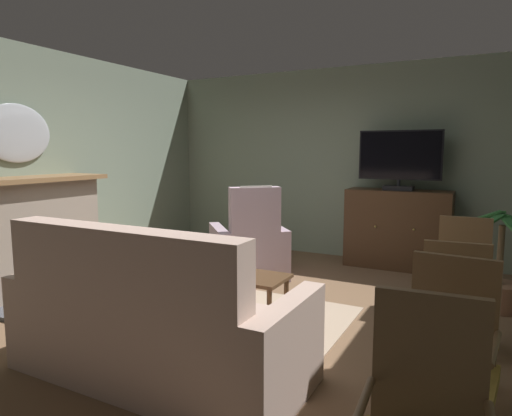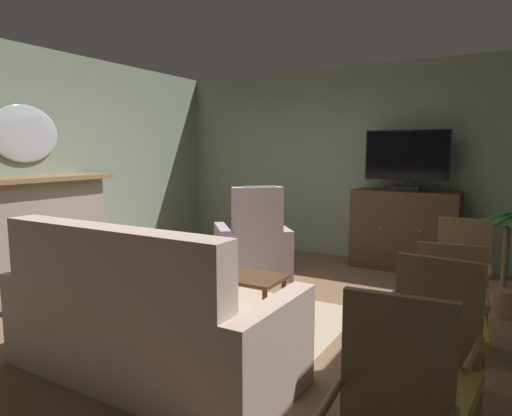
% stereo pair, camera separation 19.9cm
% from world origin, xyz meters
% --- Properties ---
extents(ground_plane, '(5.76, 6.12, 0.04)m').
position_xyz_m(ground_plane, '(0.00, 0.00, -0.02)').
color(ground_plane, brown).
extents(wall_back, '(5.76, 0.10, 2.75)m').
position_xyz_m(wall_back, '(0.00, 2.81, 1.38)').
color(wall_back, gray).
rests_on(wall_back, ground_plane).
extents(wall_left, '(0.10, 6.12, 2.75)m').
position_xyz_m(wall_left, '(-2.63, 0.00, 1.38)').
color(wall_left, gray).
rests_on(wall_left, ground_plane).
extents(rug_central, '(2.15, 1.99, 0.01)m').
position_xyz_m(rug_central, '(-0.03, -0.32, 0.01)').
color(rug_central, tan).
rests_on(rug_central, ground_plane).
extents(fireplace, '(0.94, 1.55, 1.28)m').
position_xyz_m(fireplace, '(-2.31, -0.44, 0.61)').
color(fireplace, '#4C4C51').
rests_on(fireplace, ground_plane).
extents(wall_mirror_oval, '(0.06, 0.83, 0.65)m').
position_xyz_m(wall_mirror_oval, '(-2.55, -0.44, 1.75)').
color(wall_mirror_oval, '#B2B7BF').
extents(tv_cabinet, '(1.34, 0.50, 1.05)m').
position_xyz_m(tv_cabinet, '(1.03, 2.46, 0.50)').
color(tv_cabinet, black).
rests_on(tv_cabinet, ground_plane).
extents(television, '(1.05, 0.20, 0.78)m').
position_xyz_m(television, '(1.03, 2.41, 1.46)').
color(television, black).
rests_on(television, tv_cabinet).
extents(coffee_table, '(1.07, 0.46, 0.45)m').
position_xyz_m(coffee_table, '(0.02, -0.19, 0.40)').
color(coffee_table, '#4C331E').
rests_on(coffee_table, ground_plane).
extents(tv_remote, '(0.18, 0.08, 0.02)m').
position_xyz_m(tv_remote, '(-0.22, -0.16, 0.46)').
color(tv_remote, black).
rests_on(tv_remote, coffee_table).
extents(folded_newspaper, '(0.31, 0.24, 0.01)m').
position_xyz_m(folded_newspaper, '(-0.16, -0.26, 0.45)').
color(folded_newspaper, silver).
rests_on(folded_newspaper, coffee_table).
extents(sofa_floral, '(2.08, 0.92, 1.10)m').
position_xyz_m(sofa_floral, '(0.11, -1.36, 0.36)').
color(sofa_floral, '#BC9E8E').
rests_on(sofa_floral, ground_plane).
extents(armchair_facing_sofa, '(1.24, 1.24, 1.16)m').
position_xyz_m(armchair_facing_sofa, '(-0.53, 1.17, 0.34)').
color(armchair_facing_sofa, '#AD93A3').
rests_on(armchair_facing_sofa, ground_plane).
extents(side_chair_tucked_against_wall, '(0.51, 0.53, 1.03)m').
position_xyz_m(side_chair_tucked_against_wall, '(1.95, -1.31, 0.53)').
color(side_chair_tucked_against_wall, olive).
rests_on(side_chair_tucked_against_wall, ground_plane).
extents(side_chair_far_end, '(0.50, 0.49, 0.95)m').
position_xyz_m(side_chair_far_end, '(1.93, -0.52, 0.51)').
color(side_chair_far_end, olive).
rests_on(side_chair_far_end, ground_plane).
extents(side_chair_beside_plant, '(0.45, 0.46, 1.02)m').
position_xyz_m(side_chair_beside_plant, '(1.94, 0.24, 0.53)').
color(side_chair_beside_plant, olive).
rests_on(side_chair_beside_plant, ground_plane).
extents(potted_plant_tall_palm_by_window, '(0.99, 0.78, 0.99)m').
position_xyz_m(potted_plant_tall_palm_by_window, '(2.22, 1.27, 0.21)').
color(potted_plant_tall_palm_by_window, '#99664C').
rests_on(potted_plant_tall_palm_by_window, ground_plane).
extents(cat, '(0.56, 0.47, 0.21)m').
position_xyz_m(cat, '(-1.01, -0.03, 0.10)').
color(cat, gray).
rests_on(cat, ground_plane).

